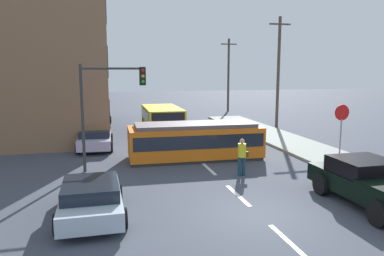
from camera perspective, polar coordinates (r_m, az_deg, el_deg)
ground_plane at (r=21.73m, az=-0.45°, el=-3.50°), size 120.00×120.00×0.00m
sidewalk_curb_right at (r=20.84m, az=20.81°, el=-4.44°), size 3.20×36.00×0.14m
lane_stripe_0 at (r=10.97m, az=14.68°, el=-16.57°), size 0.16×2.40×0.01m
lane_stripe_1 at (r=14.34m, az=7.00°, el=-10.15°), size 0.16×2.40×0.01m
lane_stripe_2 at (r=17.97m, az=2.48°, el=-6.15°), size 0.16×2.40×0.01m
lane_stripe_3 at (r=25.65m, az=-2.55°, el=-1.58°), size 0.16×2.40×0.01m
lane_stripe_4 at (r=31.48m, az=-4.66°, el=0.36°), size 0.16×2.40×0.01m
streetcar_tram at (r=19.69m, az=0.46°, el=-1.89°), size 6.96×2.68×1.90m
city_bus at (r=27.76m, az=-4.57°, el=1.49°), size 2.62×5.76×1.91m
pedestrian_crossing at (r=16.67m, az=7.63°, el=-4.09°), size 0.51×0.36×1.67m
pickup_truck_parked at (r=14.37m, az=25.79°, el=-7.63°), size 2.30×5.01×1.55m
parked_sedan_near at (r=12.51m, az=-15.12°, el=-10.28°), size 2.09×4.06×1.19m
parked_sedan_mid at (r=23.08m, az=-14.56°, el=-1.48°), size 2.16×4.54×1.19m
parked_sedan_far at (r=28.97m, az=-14.42°, el=0.60°), size 2.18×4.63×1.19m
parked_sedan_furthest at (r=34.74m, az=-13.95°, el=1.95°), size 2.02×4.31×1.19m
stop_sign at (r=19.26m, az=21.83°, el=0.88°), size 0.76×0.07×2.88m
traffic_light_mast at (r=17.51m, az=-12.62°, el=4.74°), size 2.96×0.33×4.92m
utility_pole_mid at (r=31.42m, az=13.03°, el=8.56°), size 1.80×0.24×8.84m
utility_pole_far at (r=42.36m, az=5.58°, el=8.23°), size 1.80×0.24×8.04m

